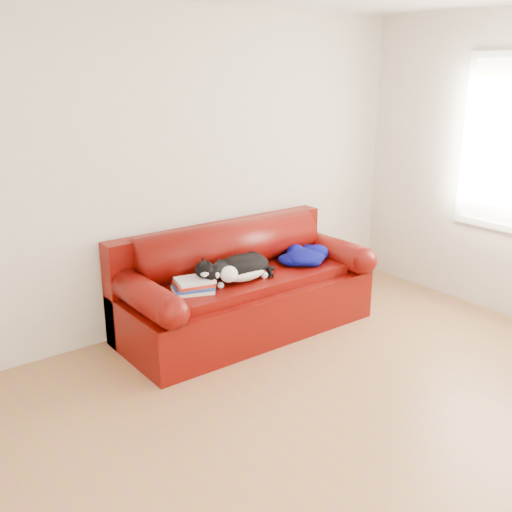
# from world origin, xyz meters

# --- Properties ---
(ground) EXTENTS (4.50, 4.50, 0.00)m
(ground) POSITION_xyz_m (0.00, 0.00, 0.00)
(ground) COLOR olive
(ground) RESTS_ON ground
(room_shell) EXTENTS (4.52, 4.02, 2.61)m
(room_shell) POSITION_xyz_m (0.12, 0.02, 1.67)
(room_shell) COLOR beige
(room_shell) RESTS_ON ground
(sofa_base) EXTENTS (2.10, 0.90, 0.50)m
(sofa_base) POSITION_xyz_m (0.20, 1.49, 0.24)
(sofa_base) COLOR #400702
(sofa_base) RESTS_ON ground
(sofa_back) EXTENTS (2.10, 1.01, 0.88)m
(sofa_back) POSITION_xyz_m (0.20, 1.74, 0.54)
(sofa_back) COLOR #400702
(sofa_back) RESTS_ON ground
(book_stack) EXTENTS (0.36, 0.32, 0.10)m
(book_stack) POSITION_xyz_m (-0.35, 1.41, 0.55)
(book_stack) COLOR silver
(book_stack) RESTS_ON sofa_base
(cat) EXTENTS (0.74, 0.40, 0.26)m
(cat) POSITION_xyz_m (0.08, 1.38, 0.60)
(cat) COLOR black
(cat) RESTS_ON sofa_base
(blanket) EXTENTS (0.54, 0.45, 0.14)m
(blanket) POSITION_xyz_m (0.78, 1.42, 0.56)
(blanket) COLOR #08024F
(blanket) RESTS_ON sofa_base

